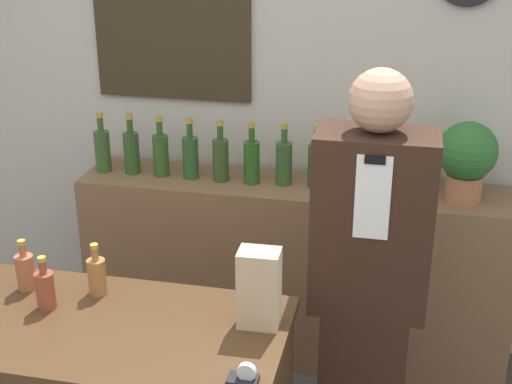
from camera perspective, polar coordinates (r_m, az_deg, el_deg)
The scene contains 20 objects.
back_wall at distance 3.58m, azimuth 1.46°, elevation 8.23°, with size 5.20×0.09×2.70m.
back_shelf at distance 3.65m, azimuth 2.97°, elevation -6.40°, with size 2.12×0.39×0.95m.
shopkeeper at distance 2.76m, azimuth 8.92°, elevation -7.85°, with size 0.43×0.27×1.71m.
potted_plant at distance 3.33m, azimuth 16.53°, elevation 2.73°, with size 0.27×0.27×0.37m.
paper_bag at distance 2.34m, azimuth 0.25°, elevation -7.71°, with size 0.14×0.10×0.27m.
tape_dispenser at distance 2.14m, azimuth -0.96°, elevation -14.63°, with size 0.09×0.06×0.07m.
counter_bottle_2 at distance 2.70m, azimuth -17.98°, elevation -6.03°, with size 0.07×0.07×0.20m.
counter_bottle_3 at distance 2.57m, azimuth -16.50°, elevation -7.44°, with size 0.07×0.07×0.20m.
counter_bottle_4 at distance 2.61m, azimuth -12.61°, elevation -6.50°, with size 0.07×0.07×0.20m.
shelf_bottle_0 at distance 3.67m, azimuth -12.18°, elevation 3.36°, with size 0.08×0.08×0.31m.
shelf_bottle_1 at distance 3.61m, azimuth -9.93°, elevation 3.23°, with size 0.08×0.08×0.31m.
shelf_bottle_2 at distance 3.56m, azimuth -7.63°, elevation 3.07°, with size 0.08×0.08×0.31m.
shelf_bottle_3 at distance 3.51m, azimuth -5.26°, elevation 2.90°, with size 0.08×0.08×0.31m.
shelf_bottle_4 at distance 3.46m, azimuth -2.85°, elevation 2.70°, with size 0.08×0.08×0.31m.
shelf_bottle_5 at distance 3.43m, azimuth -0.35°, elevation 2.53°, with size 0.08×0.08×0.31m.
shelf_bottle_6 at distance 3.42m, azimuth 2.25°, elevation 2.45°, with size 0.08×0.08×0.31m.
shelf_bottle_7 at distance 3.40m, azimuth 4.82°, elevation 2.29°, with size 0.08×0.08×0.31m.
shelf_bottle_8 at distance 3.39m, azimuth 7.41°, elevation 2.10°, with size 0.08×0.08×0.31m.
shelf_bottle_9 at distance 3.37m, azimuth 10.00°, elevation 1.84°, with size 0.08×0.08×0.31m.
shelf_bottle_10 at distance 3.38m, azimuth 12.62°, elevation 1.71°, with size 0.08×0.08×0.31m.
Camera 1 is at (0.65, -1.42, 2.22)m, focal length 50.00 mm.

